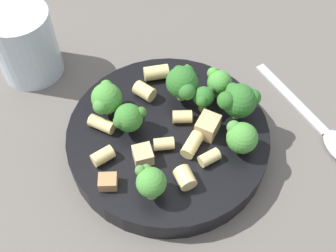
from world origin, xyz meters
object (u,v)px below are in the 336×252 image
object	(u,v)px
rigatoni_1	(144,91)
rigatoni_3	(182,117)
rigatoni_7	(185,178)
chicken_chunk_2	(108,182)
chicken_chunk_0	(208,126)
rigatoni_4	(185,76)
drinking_glass	(26,47)
rigatoni_0	(168,145)
pasta_bowl	(168,137)
broccoli_floret_1	(148,181)
broccoli_floret_5	(219,82)
broccoli_floret_6	(241,137)
chicken_chunk_1	(143,155)
rigatoni_9	(209,158)
broccoli_floret_7	(106,99)
broccoli_floret_2	(129,117)
rigatoni_6	(102,124)
rigatoni_5	(156,73)
broccoli_floret_0	(239,100)
rigatoni_2	(192,145)
spoon	(330,135)
broccoli_floret_4	(183,82)
rigatoni_8	(103,156)
broccoli_floret_3	(204,98)

from	to	relation	value
rigatoni_1	rigatoni_3	bearing A→B (deg)	61.86
rigatoni_7	chicken_chunk_2	xyz separation A→B (m)	(0.02, -0.08, -0.00)
rigatoni_1	chicken_chunk_0	world-z (taller)	chicken_chunk_0
rigatoni_4	drinking_glass	bearing A→B (deg)	-91.00
rigatoni_0	pasta_bowl	bearing A→B (deg)	-167.35
broccoli_floret_1	broccoli_floret_5	distance (m)	0.15
broccoli_floret_6	chicken_chunk_0	size ratio (longest dim) A/B	1.46
rigatoni_3	rigatoni_7	size ratio (longest dim) A/B	1.03
chicken_chunk_1	rigatoni_1	bearing A→B (deg)	-167.54
rigatoni_9	broccoli_floret_7	bearing A→B (deg)	-108.32
broccoli_floret_2	rigatoni_6	size ratio (longest dim) A/B	1.31
broccoli_floret_6	rigatoni_5	xyz separation A→B (m)	(-0.08, -0.11, -0.01)
pasta_bowl	chicken_chunk_0	distance (m)	0.05
broccoli_floret_6	broccoli_floret_5	bearing A→B (deg)	-155.40
broccoli_floret_0	rigatoni_2	world-z (taller)	broccoli_floret_0
chicken_chunk_1	spoon	bearing A→B (deg)	114.40
broccoli_floret_4	chicken_chunk_2	distance (m)	0.14
rigatoni_8	chicken_chunk_1	xyz separation A→B (m)	(-0.01, 0.04, 0.00)
rigatoni_7	rigatoni_8	distance (m)	0.09
rigatoni_3	rigatoni_6	bearing A→B (deg)	-71.89
broccoli_floret_3	rigatoni_6	xyz separation A→B (m)	(0.05, -0.11, -0.01)
broccoli_floret_1	rigatoni_2	bearing A→B (deg)	151.47
rigatoni_2	rigatoni_8	bearing A→B (deg)	-69.94
chicken_chunk_1	pasta_bowl	bearing A→B (deg)	155.89
chicken_chunk_0	broccoli_floret_6	bearing A→B (deg)	67.87
broccoli_floret_4	rigatoni_0	distance (m)	0.07
broccoli_floret_6	rigatoni_0	bearing A→B (deg)	-78.59
broccoli_floret_2	broccoli_floret_5	xyz separation A→B (m)	(-0.07, 0.09, 0.00)
broccoli_floret_4	rigatoni_2	size ratio (longest dim) A/B	1.60
broccoli_floret_3	chicken_chunk_2	bearing A→B (deg)	-34.33
rigatoni_6	rigatoni_8	bearing A→B (deg)	18.72
broccoli_floret_3	broccoli_floret_5	world-z (taller)	broccoli_floret_5
rigatoni_5	rigatoni_3	bearing A→B (deg)	36.29
pasta_bowl	broccoli_floret_2	distance (m)	0.05
broccoli_floret_1	broccoli_floret_7	size ratio (longest dim) A/B	0.91
broccoli_floret_0	chicken_chunk_1	size ratio (longest dim) A/B	2.32
pasta_bowl	rigatoni_7	world-z (taller)	rigatoni_7
broccoli_floret_0	rigatoni_0	size ratio (longest dim) A/B	2.18
broccoli_floret_3	rigatoni_4	xyz separation A→B (m)	(-0.04, -0.03, -0.02)
broccoli_floret_0	rigatoni_9	distance (m)	0.07
rigatoni_0	rigatoni_4	distance (m)	0.10
broccoli_floret_2	rigatoni_5	xyz separation A→B (m)	(-0.08, 0.01, -0.01)
pasta_bowl	broccoli_floret_4	world-z (taller)	broccoli_floret_4
broccoli_floret_1	drinking_glass	bearing A→B (deg)	-129.50
broccoli_floret_0	broccoli_floret_5	bearing A→B (deg)	-138.35
broccoli_floret_1	drinking_glass	size ratio (longest dim) A/B	0.44
broccoli_floret_3	rigatoni_9	distance (m)	0.07
broccoli_floret_1	broccoli_floret_3	bearing A→B (deg)	162.68
rigatoni_1	rigatoni_9	xyz separation A→B (m)	(0.07, 0.09, -0.00)
rigatoni_9	chicken_chunk_2	bearing A→B (deg)	-63.10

